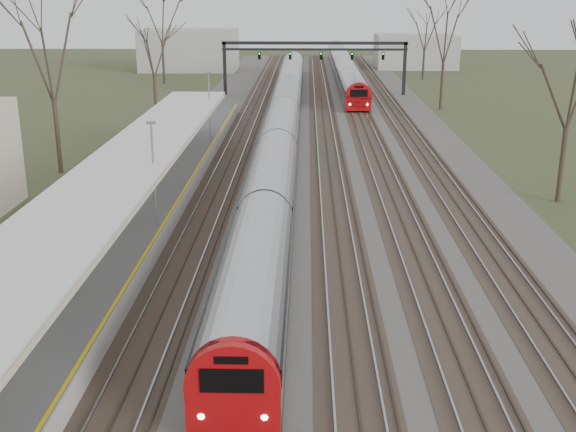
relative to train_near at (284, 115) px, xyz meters
name	(u,v)px	position (x,y,z in m)	size (l,w,h in m)	color
track_bed	(318,151)	(2.76, -8.11, -1.42)	(24.00, 160.00, 0.22)	#474442
platform	(145,214)	(-6.55, -25.61, -0.98)	(3.50, 69.00, 1.00)	#9E9B93
canopy	(119,172)	(-6.55, -30.12, 2.45)	(4.10, 50.00, 3.11)	slate
signal_gantry	(315,52)	(2.79, 21.88, 3.43)	(21.00, 0.59, 6.08)	black
tree_west_far	(49,51)	(-14.50, -15.11, 6.54)	(5.50, 5.50, 11.33)	#2D231C
tree_east_far	(572,75)	(16.50, -21.11, 5.81)	(5.00, 5.00, 10.30)	#2D231C
train_near	(284,115)	(0.00, 0.00, 0.00)	(2.62, 90.21, 3.05)	#9FA1A8
train_far	(344,67)	(7.00, 39.11, 0.00)	(2.62, 60.21, 3.05)	#9FA1A8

